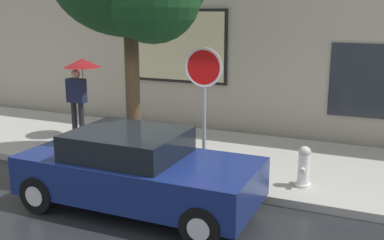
{
  "coord_description": "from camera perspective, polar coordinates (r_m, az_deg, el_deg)",
  "views": [
    {
      "loc": [
        4.0,
        -6.64,
        3.41
      ],
      "look_at": [
        0.29,
        1.8,
        1.2
      ],
      "focal_mm": 43.68,
      "sensor_mm": 36.0,
      "label": 1
    }
  ],
  "objects": [
    {
      "name": "ground_plane",
      "position": [
        8.47,
        -6.82,
        -10.37
      ],
      "size": [
        60.0,
        60.0,
        0.0
      ],
      "primitive_type": "plane",
      "color": "black"
    },
    {
      "name": "sidewalk",
      "position": [
        10.95,
        1.16,
        -4.25
      ],
      "size": [
        20.0,
        4.0,
        0.15
      ],
      "primitive_type": "cube",
      "color": "#A3A099",
      "rests_on": "ground"
    },
    {
      "name": "building_facade",
      "position": [
        12.78,
        5.65,
        13.75
      ],
      "size": [
        20.0,
        0.67,
        7.0
      ],
      "color": "#B2A893",
      "rests_on": "ground"
    },
    {
      "name": "parked_car",
      "position": [
        8.14,
        -6.72,
        -6.17
      ],
      "size": [
        4.11,
        1.9,
        1.37
      ],
      "color": "navy",
      "rests_on": "ground"
    },
    {
      "name": "fire_hydrant",
      "position": [
        8.99,
        13.51,
        -5.57
      ],
      "size": [
        0.3,
        0.44,
        0.78
      ],
      "color": "white",
      "rests_on": "sidewalk"
    },
    {
      "name": "pedestrian_with_umbrella",
      "position": [
        12.31,
        -13.51,
        5.24
      ],
      "size": [
        0.95,
        0.94,
        2.03
      ],
      "color": "black",
      "rests_on": "sidewalk"
    },
    {
      "name": "stop_sign",
      "position": [
        8.96,
        1.45,
        4.12
      ],
      "size": [
        0.76,
        0.1,
        2.55
      ],
      "color": "gray",
      "rests_on": "sidewalk"
    }
  ]
}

